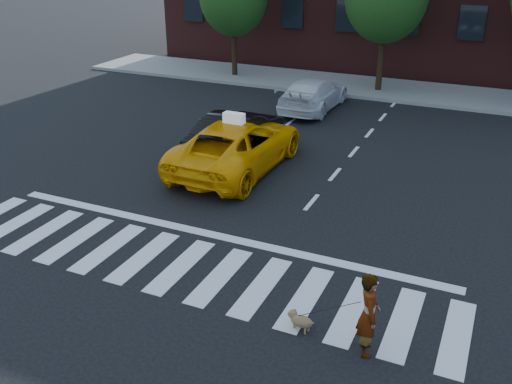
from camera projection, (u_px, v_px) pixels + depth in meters
ground at (181, 266)px, 12.90m from camera, size 120.00×120.00×0.00m
crosswalk at (181, 266)px, 12.90m from camera, size 13.00×2.40×0.01m
stop_line at (214, 235)px, 14.23m from camera, size 12.00×0.30×0.01m
sidewalk_far at (370, 87)px, 27.37m from camera, size 30.00×4.00×0.15m
taxi at (237, 145)px, 17.93m from camera, size 2.67×5.67×1.57m
black_sedan at (237, 133)px, 19.15m from camera, size 1.78×4.53×1.47m
white_suv at (313, 94)px, 24.00m from camera, size 1.96×4.69×1.35m
woman at (369, 314)px, 9.96m from camera, size 0.58×0.70×1.63m
dog at (300, 320)px, 10.80m from camera, size 0.60×0.34×0.34m
taxi_sign at (234, 118)px, 17.37m from camera, size 0.65×0.29×0.32m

